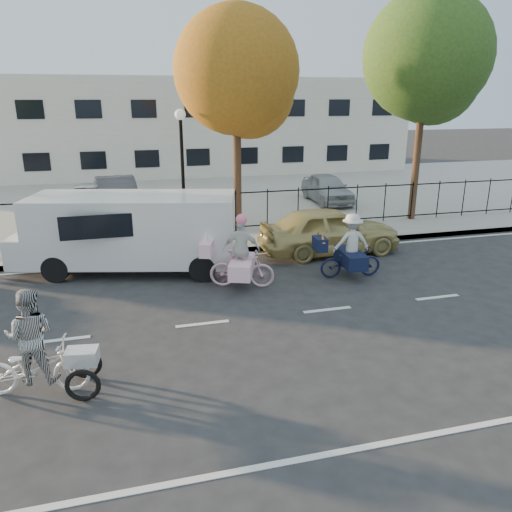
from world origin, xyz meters
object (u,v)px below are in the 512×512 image
object	(u,v)px
lamppost	(182,152)
gold_sedan	(330,230)
unicorn_bike	(240,261)
lot_car_c	(117,195)
lot_car_d	(327,188)
lot_car_b	(89,201)
white_van	(130,230)
zebra_trike	(33,354)
bull_bike	(350,252)

from	to	relation	value
lamppost	gold_sedan	distance (m)	5.55
lamppost	unicorn_bike	xyz separation A→B (m)	(0.85, -4.78, -2.37)
gold_sedan	lot_car_c	distance (m)	9.80
gold_sedan	lot_car_d	distance (m)	7.57
lot_car_b	lot_car_c	xyz separation A→B (m)	(1.11, 0.37, 0.10)
white_van	lot_car_c	bearing A→B (deg)	107.24
lot_car_c	lot_car_d	xyz separation A→B (m)	(9.43, -0.26, -0.08)
gold_sedan	lot_car_d	size ratio (longest dim) A/B	1.17
zebra_trike	bull_bike	xyz separation A→B (m)	(7.65, 3.95, -0.01)
lamppost	bull_bike	size ratio (longest dim) A/B	2.20
white_van	lot_car_d	distance (m)	11.52
lot_car_b	lot_car_c	size ratio (longest dim) A/B	1.02
unicorn_bike	lot_car_b	distance (m)	10.03
zebra_trike	unicorn_bike	world-z (taller)	unicorn_bike
bull_bike	lot_car_c	size ratio (longest dim) A/B	0.44
lot_car_d	bull_bike	bearing A→B (deg)	-107.04
gold_sedan	lot_car_c	bearing A→B (deg)	40.66
lamppost	lot_car_b	bearing A→B (deg)	128.00
lot_car_d	lot_car_b	bearing A→B (deg)	-177.40
lamppost	lot_car_d	distance (m)	8.74
gold_sedan	lot_car_c	world-z (taller)	lot_car_c
white_van	lot_car_b	distance (m)	7.18
lot_car_b	unicorn_bike	bearing A→B (deg)	-59.02
lot_car_b	lot_car_c	world-z (taller)	lot_car_c
zebra_trike	gold_sedan	xyz separation A→B (m)	(7.97, 6.17, 0.03)
bull_bike	gold_sedan	distance (m)	2.24
white_van	lot_car_b	xyz separation A→B (m)	(-1.49, 7.01, -0.43)
gold_sedan	lot_car_b	world-z (taller)	gold_sedan
zebra_trike	lot_car_c	distance (m)	13.50
lamppost	zebra_trike	size ratio (longest dim) A/B	1.95
lamppost	zebra_trike	world-z (taller)	lamppost
lot_car_c	gold_sedan	bearing A→B (deg)	-53.66
white_van	lamppost	bearing A→B (deg)	69.39
white_van	lot_car_b	size ratio (longest dim) A/B	1.45
bull_bike	lot_car_c	xyz separation A→B (m)	(-6.25, 9.48, 0.16)
bull_bike	white_van	size ratio (longest dim) A/B	0.30
bull_bike	zebra_trike	bearing A→B (deg)	122.43
white_van	lot_car_c	world-z (taller)	white_van
unicorn_bike	lot_car_b	bearing A→B (deg)	44.77
lamppost	lot_car_c	bearing A→B (deg)	115.73
unicorn_bike	lot_car_d	world-z (taller)	unicorn_bike
lot_car_b	gold_sedan	bearing A→B (deg)	-35.82
lamppost	lot_car_d	bearing A→B (deg)	31.71
bull_bike	lot_car_c	world-z (taller)	bull_bike
lamppost	lot_car_c	size ratio (longest dim) A/B	0.97
zebra_trike	gold_sedan	distance (m)	10.08
white_van	lot_car_c	xyz separation A→B (m)	(-0.38, 7.38, -0.33)
bull_bike	gold_sedan	bearing A→B (deg)	-3.24
lamppost	bull_bike	distance (m)	6.68
white_van	lot_car_d	bearing A→B (deg)	52.51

